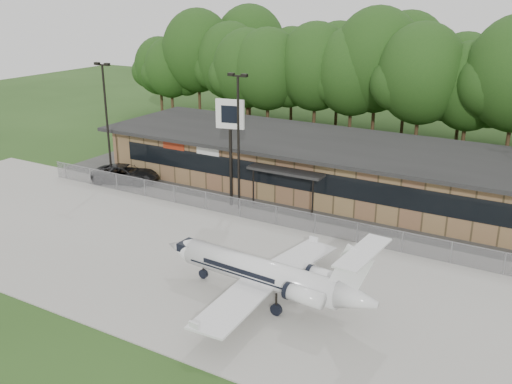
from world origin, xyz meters
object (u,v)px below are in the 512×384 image
Objects in this scene: terminal at (339,167)px; pole_sign at (230,126)px; business_jet at (267,275)px; suv at (125,174)px.

pole_sign is (-5.88, -7.14, 4.15)m from terminal.
terminal is 3.13× the size of business_jet.
terminal is 10.14m from pole_sign.
suv is at bearing 166.95° from pole_sign.
business_jet is 23.40m from suv.
suv is (-20.41, 11.42, -0.79)m from business_jet.
suv is (-16.85, -6.95, -1.39)m from terminal.
terminal is at bearing 38.48° from pole_sign.
business_jet is at bearing -138.13° from suv.
terminal is 18.28m from suv.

